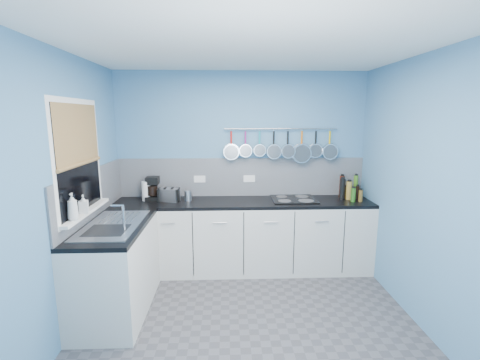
{
  "coord_description": "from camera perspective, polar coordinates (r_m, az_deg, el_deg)",
  "views": [
    {
      "loc": [
        -0.19,
        -2.9,
        1.94
      ],
      "look_at": [
        -0.05,
        0.75,
        1.25
      ],
      "focal_mm": 25.44,
      "sensor_mm": 36.0,
      "label": 1
    }
  ],
  "objects": [
    {
      "name": "wall_back",
      "position": [
        4.47,
        0.26,
        1.81
      ],
      "size": [
        3.2,
        0.02,
        2.5
      ],
      "primitive_type": "cube",
      "color": "teal",
      "rests_on": "ground"
    },
    {
      "name": "pot_rail",
      "position": [
        4.41,
        6.87,
        8.53
      ],
      "size": [
        1.45,
        0.02,
        0.02
      ],
      "primitive_type": "cylinder",
      "rotation": [
        0.0,
        1.57,
        0.0
      ],
      "color": "silver",
      "rests_on": "wall_back"
    },
    {
      "name": "socket_right",
      "position": [
        4.46,
        1.56,
        0.22
      ],
      "size": [
        0.15,
        0.01,
        0.09
      ],
      "primitive_type": "cube",
      "color": "white",
      "rests_on": "backsplash_back"
    },
    {
      "name": "cabinet_run_left",
      "position": [
        3.71,
        -20.0,
        -14.0
      ],
      "size": [
        0.6,
        1.2,
        0.86
      ],
      "primitive_type": "cube",
      "color": "silver",
      "rests_on": "ground"
    },
    {
      "name": "wall_front",
      "position": [
        1.57,
        5.24,
        -15.46
      ],
      "size": [
        3.2,
        0.02,
        2.5
      ],
      "primitive_type": "cube",
      "color": "teal",
      "rests_on": "ground"
    },
    {
      "name": "backsplash_left",
      "position": [
        3.85,
        -23.42,
        -2.04
      ],
      "size": [
        0.02,
        1.8,
        0.5
      ],
      "primitive_type": "cube",
      "color": "gray",
      "rests_on": "wall_left"
    },
    {
      "name": "toaster",
      "position": [
        4.31,
        -11.83,
        -2.43
      ],
      "size": [
        0.28,
        0.22,
        0.16
      ],
      "primitive_type": "cube",
      "rotation": [
        0.0,
        0.0,
        -0.34
      ],
      "color": "silver",
      "rests_on": "worktop_back"
    },
    {
      "name": "condiment_5",
      "position": [
        4.48,
        16.78,
        -1.45
      ],
      "size": [
        0.07,
        0.07,
        0.27
      ],
      "primitive_type": "cylinder",
      "color": "black",
      "rests_on": "worktop_back"
    },
    {
      "name": "pan_7",
      "position": [
        4.56,
        14.79,
        5.84
      ],
      "size": [
        0.2,
        0.08,
        0.39
      ],
      "primitive_type": null,
      "color": "silver",
      "rests_on": "pot_rail"
    },
    {
      "name": "canister",
      "position": [
        4.29,
        -8.71,
        -2.6
      ],
      "size": [
        0.11,
        0.11,
        0.13
      ],
      "primitive_type": "cylinder",
      "rotation": [
        0.0,
        0.0,
        -0.27
      ],
      "color": "silver",
      "rests_on": "worktop_back"
    },
    {
      "name": "pan_6",
      "position": [
        4.51,
        12.58,
        6.02
      ],
      "size": [
        0.18,
        0.05,
        0.37
      ],
      "primitive_type": null,
      "color": "silver",
      "rests_on": "pot_rail"
    },
    {
      "name": "condiment_0",
      "position": [
        4.64,
        18.81,
        -1.03
      ],
      "size": [
        0.06,
        0.06,
        0.29
      ],
      "primitive_type": "cylinder",
      "color": "#3F721E",
      "rests_on": "worktop_back"
    },
    {
      "name": "window_glass",
      "position": [
        3.51,
        -25.37,
        3.27
      ],
      "size": [
        0.01,
        0.9,
        1.0
      ],
      "primitive_type": "cube",
      "color": "black",
      "rests_on": "wall_left"
    },
    {
      "name": "socket_left",
      "position": [
        4.47,
        -6.78,
        0.16
      ],
      "size": [
        0.15,
        0.01,
        0.09
      ],
      "primitive_type": "cube",
      "color": "white",
      "rests_on": "backsplash_back"
    },
    {
      "name": "condiment_6",
      "position": [
        4.45,
        19.56,
        -2.51
      ],
      "size": [
        0.05,
        0.05,
        0.14
      ],
      "primitive_type": "cylinder",
      "color": "brown",
      "rests_on": "worktop_back"
    },
    {
      "name": "floor",
      "position": [
        3.5,
        1.41,
        -23.14
      ],
      "size": [
        3.2,
        3.0,
        0.02
      ],
      "primitive_type": "cube",
      "color": "#47474C",
      "rests_on": "ground"
    },
    {
      "name": "cabinet_run_back",
      "position": [
        4.38,
        0.43,
        -9.49
      ],
      "size": [
        3.2,
        0.6,
        0.86
      ],
      "primitive_type": "cube",
      "color": "silver",
      "rests_on": "ground"
    },
    {
      "name": "condiment_1",
      "position": [
        4.58,
        17.42,
        -2.0
      ],
      "size": [
        0.06,
        0.06,
        0.15
      ],
      "primitive_type": "cylinder",
      "color": "brown",
      "rests_on": "worktop_back"
    },
    {
      "name": "ceiling",
      "position": [
        2.97,
        1.65,
        21.76
      ],
      "size": [
        3.2,
        3.0,
        0.02
      ],
      "primitive_type": "cube",
      "color": "white",
      "rests_on": "ground"
    },
    {
      "name": "pan_0",
      "position": [
        4.36,
        -1.48,
        5.99
      ],
      "size": [
        0.2,
        0.07,
        0.39
      ],
      "primitive_type": null,
      "color": "silver",
      "rests_on": "pot_rail"
    },
    {
      "name": "window_frame",
      "position": [
        3.51,
        -25.44,
        3.27
      ],
      "size": [
        0.01,
        1.0,
        1.1
      ],
      "primitive_type": "cube",
      "color": "white",
      "rests_on": "wall_left"
    },
    {
      "name": "coffee_maker",
      "position": [
        4.38,
        -14.44,
        -1.41
      ],
      "size": [
        0.17,
        0.19,
        0.29
      ],
      "primitive_type": null,
      "rotation": [
        0.0,
        0.0,
        0.01
      ],
      "color": "black",
      "rests_on": "worktop_back"
    },
    {
      "name": "pan_1",
      "position": [
        4.36,
        0.92,
        6.23
      ],
      "size": [
        0.17,
        0.08,
        0.36
      ],
      "primitive_type": null,
      "color": "silver",
      "rests_on": "pot_rail"
    },
    {
      "name": "worktop_back",
      "position": [
        4.24,
        0.44,
        -3.78
      ],
      "size": [
        3.2,
        0.6,
        0.04
      ],
      "primitive_type": "cube",
      "color": "black",
      "rests_on": "cabinet_run_back"
    },
    {
      "name": "condiment_4",
      "position": [
        4.51,
        17.8,
        -1.67
      ],
      "size": [
        0.07,
        0.07,
        0.23
      ],
      "primitive_type": "cylinder",
      "color": "olive",
      "rests_on": "worktop_back"
    },
    {
      "name": "hob",
      "position": [
        4.36,
        8.96,
        -3.18
      ],
      "size": [
        0.55,
        0.48,
        0.01
      ],
      "primitive_type": "cube",
      "color": "black",
      "rests_on": "worktop_back"
    },
    {
      "name": "condiment_2",
      "position": [
        4.57,
        16.68,
        -1.08
      ],
      "size": [
        0.06,
        0.06,
        0.29
      ],
      "primitive_type": "cylinder",
      "color": "#4C190C",
      "rests_on": "worktop_back"
    },
    {
      "name": "backsplash_back",
      "position": [
        4.47,
        0.27,
        0.5
      ],
      "size": [
        3.2,
        0.02,
        0.5
      ],
      "primitive_type": "cube",
      "color": "gray",
      "rests_on": "wall_back"
    },
    {
      "name": "pan_2",
      "position": [
        4.38,
        3.3,
        6.26
      ],
      "size": [
        0.16,
        0.07,
        0.35
      ],
      "primitive_type": null,
      "color": "silver",
      "rests_on": "pot_rail"
    },
    {
      "name": "wall_left",
      "position": [
        3.31,
        -27.6,
        -2.6
      ],
      "size": [
        0.02,
        3.0,
        2.5
      ],
      "primitive_type": "cube",
      "color": "teal",
      "rests_on": "ground"
    },
    {
      "name": "wall_right",
      "position": [
        3.49,
        28.97,
        -2.08
      ],
      "size": [
        0.02,
        3.0,
        2.5
      ],
      "primitive_type": "cube",
      "color": "teal",
      "rests_on": "ground"
    },
    {
      "name": "pan_5",
      "position": [
        4.47,
        10.3,
        5.65
      ],
      "size": [
        0.25,
        0.07,
        0.44
      ],
      "primitive_type": null,
      "color": "silver",
      "rests_on": "pot_rail"
    },
    {
      "name": "pan_4",
      "position": [
        4.43,
        8.01,
        6.09
      ],
      "size": [
        0.18,
        0.1,
        0.37
      ],
      "primitive_type": null,
      "color": "silver",
      "rests_on": "pot_rail"
    },
    {
      "name": "pan_3",
      "position": [
        4.4,
        5.67,
        6.05
      ],
      "size": [
        0.19,
        0.09,
        0.38
      ],
      "primitive_type": null,
      "color": "silver",
      "rests_on": "pot_rail"
    },
    {
      "name": "soap_bottle_a",
      "position": [
        3.28,
        -26.29,
        -4.03
      ],
      "size": [
        0.11,
        0.11,
        0.24
      ],
      "primitive_type": "imported",
      "rotation": [
        0.0,
        0.0,
        0.16
      ],
      "color": "white",
      "rests_on": "window_sill"
    },
    {
      "name": "paper_towel",
      "position": [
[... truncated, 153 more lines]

